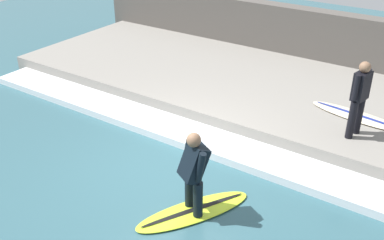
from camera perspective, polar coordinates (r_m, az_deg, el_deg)
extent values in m
plane|color=#335B66|center=(8.56, -2.42, -5.83)|extent=(28.00, 28.00, 0.00)
cube|color=gray|center=(11.25, 8.64, 3.82)|extent=(4.40, 12.96, 0.40)
cube|color=#544F49|center=(13.15, 13.64, 10.03)|extent=(0.50, 13.61, 1.71)
cube|color=silver|center=(9.23, 1.31, -2.46)|extent=(0.90, 12.31, 0.16)
ellipsoid|color=#BFE02D|center=(7.45, 0.21, -11.50)|extent=(2.04, 1.46, 0.06)
ellipsoid|color=black|center=(7.43, 0.21, -11.31)|extent=(1.67, 0.99, 0.01)
cylinder|color=black|center=(7.13, 0.76, -10.02)|extent=(0.15, 0.15, 0.63)
cylinder|color=black|center=(7.34, -0.32, -8.77)|extent=(0.15, 0.15, 0.63)
cube|color=black|center=(6.88, 0.22, -5.36)|extent=(0.55, 0.53, 0.63)
sphere|color=#846047|center=(6.67, 0.23, -2.55)|extent=(0.22, 0.22, 0.22)
cylinder|color=black|center=(6.70, 1.08, -6.03)|extent=(0.11, 0.19, 0.53)
cylinder|color=black|center=(7.02, -0.60, -4.26)|extent=(0.11, 0.19, 0.53)
cylinder|color=black|center=(9.22, 20.42, 0.58)|extent=(0.14, 0.14, 0.77)
cylinder|color=black|center=(9.00, 19.62, 0.02)|extent=(0.14, 0.14, 0.77)
cube|color=black|center=(8.84, 20.72, 4.07)|extent=(0.39, 0.28, 0.55)
sphere|color=#846047|center=(8.71, 21.12, 6.27)|extent=(0.21, 0.21, 0.21)
cylinder|color=black|center=(9.00, 21.34, 4.61)|extent=(0.10, 0.10, 0.48)
cylinder|color=black|center=(8.66, 20.14, 3.90)|extent=(0.10, 0.10, 0.48)
ellipsoid|color=beige|center=(9.99, 20.22, 0.48)|extent=(0.80, 2.08, 0.06)
ellipsoid|color=navy|center=(9.98, 20.25, 0.64)|extent=(0.36, 1.86, 0.01)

